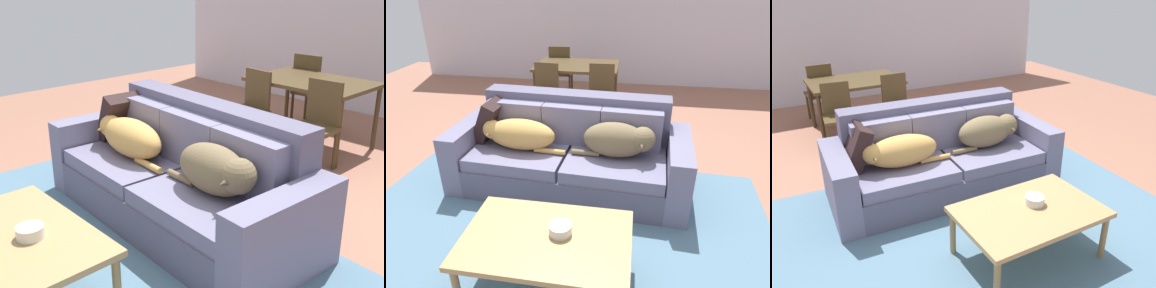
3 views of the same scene
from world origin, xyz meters
The scene contains 12 objects.
ground_plane centered at (0.00, 0.00, 0.00)m, with size 10.00×10.00×0.00m, color #9E6651.
area_rug centered at (-0.12, -0.76, 0.01)m, with size 3.72×2.69×0.01m, color slate.
couch centered at (-0.12, 0.10, 0.34)m, with size 2.40×1.08×0.91m.
dog_on_left_cushion centered at (-0.62, -0.02, 0.59)m, with size 0.85×0.35×0.30m.
dog_on_right_cushion centered at (0.38, -0.03, 0.61)m, with size 0.79×0.38×0.34m.
throw_pillow_by_left_arm centered at (-0.98, 0.20, 0.63)m, with size 0.14×0.44×0.44m, color #2D1D1D.
coffee_table centered at (-0.02, -1.26, 0.40)m, with size 1.13×0.74×0.44m.
bowl_on_coffee_table centered at (0.06, -1.21, 0.48)m, with size 0.16×0.16×0.07m, color silver.
dining_table centered at (-0.42, 2.29, 0.68)m, with size 1.28×0.88×0.75m.
dining_chair_near_left centered at (-0.81, 1.72, 0.49)m, with size 0.44×0.44×0.87m.
dining_chair_near_right centered at (0.02, 1.75, 0.48)m, with size 0.41×0.41×0.88m.
dining_chair_far_left centered at (-0.82, 2.88, 0.50)m, with size 0.43×0.43×0.92m.
Camera 1 is at (2.36, -2.12, 1.84)m, focal length 43.94 mm.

